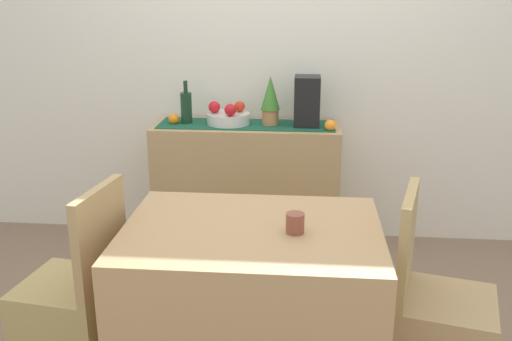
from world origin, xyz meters
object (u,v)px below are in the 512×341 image
object	(u,v)px
fruit_bowl	(228,118)
dining_table	(252,307)
sideboard_console	(247,187)
coffee_maker	(307,101)
chair_by_corner	(438,336)
coffee_cup	(295,223)
chair_near_window	(75,319)
potted_plant	(270,100)
wine_bottle	(186,107)

from	to	relation	value
fruit_bowl	dining_table	distance (m)	1.52
sideboard_console	coffee_maker	distance (m)	0.69
chair_by_corner	coffee_cup	bearing A→B (deg)	-176.47
chair_near_window	chair_by_corner	distance (m)	1.60
dining_table	potted_plant	bearing A→B (deg)	90.60
potted_plant	dining_table	distance (m)	1.55
potted_plant	fruit_bowl	bearing A→B (deg)	-180.00
potted_plant	chair_by_corner	xyz separation A→B (m)	(0.81, -1.40, -0.74)
coffee_cup	coffee_maker	bearing A→B (deg)	88.48
coffee_maker	coffee_cup	xyz separation A→B (m)	(-0.04, -1.44, -0.22)
wine_bottle	chair_near_window	xyz separation A→B (m)	(-0.24, -1.41, -0.68)
sideboard_console	potted_plant	xyz separation A→B (m)	(0.15, 0.00, 0.59)
chair_by_corner	sideboard_console	bearing A→B (deg)	124.53
potted_plant	sideboard_console	bearing A→B (deg)	-180.00
chair_near_window	fruit_bowl	bearing A→B (deg)	69.94
potted_plant	dining_table	size ratio (longest dim) A/B	0.30
wine_bottle	potted_plant	distance (m)	0.54
sideboard_console	coffee_maker	size ratio (longest dim) A/B	3.77
wine_bottle	chair_by_corner	world-z (taller)	wine_bottle
wine_bottle	fruit_bowl	bearing A→B (deg)	0.00
wine_bottle	dining_table	distance (m)	1.62
wine_bottle	dining_table	xyz separation A→B (m)	(0.56, -1.41, -0.58)
dining_table	chair_by_corner	world-z (taller)	chair_by_corner
fruit_bowl	chair_near_window	size ratio (longest dim) A/B	0.30
coffee_cup	wine_bottle	bearing A→B (deg)	116.95
fruit_bowl	potted_plant	world-z (taller)	potted_plant
sideboard_console	chair_by_corner	world-z (taller)	chair_by_corner
dining_table	chair_near_window	bearing A→B (deg)	-179.83
chair_near_window	coffee_cup	bearing A→B (deg)	-1.87
wine_bottle	coffee_maker	xyz separation A→B (m)	(0.77, 0.00, 0.05)
wine_bottle	coffee_maker	size ratio (longest dim) A/B	0.88
sideboard_console	chair_near_window	bearing A→B (deg)	-114.14
fruit_bowl	chair_by_corner	distance (m)	1.88
sideboard_console	fruit_bowl	world-z (taller)	fruit_bowl
wine_bottle	chair_near_window	distance (m)	1.59
sideboard_console	dining_table	distance (m)	1.42
coffee_cup	chair_near_window	world-z (taller)	chair_near_window
dining_table	chair_by_corner	size ratio (longest dim) A/B	1.19
fruit_bowl	chair_near_window	world-z (taller)	fruit_bowl
sideboard_console	coffee_cup	xyz separation A→B (m)	(0.34, -1.44, 0.36)
sideboard_console	coffee_cup	bearing A→B (deg)	-76.56
fruit_bowl	coffee_cup	xyz separation A→B (m)	(0.46, -1.44, -0.10)
chair_near_window	chair_by_corner	xyz separation A→B (m)	(1.60, 0.01, 0.00)
wine_bottle	coffee_cup	xyz separation A→B (m)	(0.73, -1.44, -0.17)
fruit_bowl	wine_bottle	size ratio (longest dim) A/B	0.98
fruit_bowl	potted_plant	distance (m)	0.30
coffee_maker	dining_table	size ratio (longest dim) A/B	0.30
wine_bottle	coffee_cup	bearing A→B (deg)	-63.05
chair_by_corner	chair_near_window	bearing A→B (deg)	-179.77
chair_near_window	coffee_maker	bearing A→B (deg)	54.25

